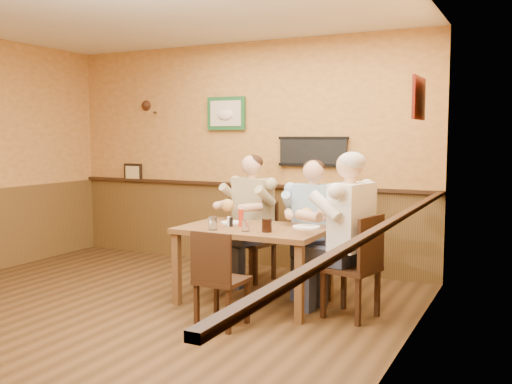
% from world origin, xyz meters
% --- Properties ---
extents(room, '(5.02, 5.03, 2.81)m').
position_xyz_m(room, '(0.14, 0.17, 1.69)').
color(room, '#372310').
rests_on(room, ground).
extents(dining_table, '(1.40, 0.90, 0.75)m').
position_xyz_m(dining_table, '(0.93, 0.99, 0.66)').
color(dining_table, brown).
rests_on(dining_table, ground).
extents(chair_back_left, '(0.49, 0.49, 0.90)m').
position_xyz_m(chair_back_left, '(0.53, 1.78, 0.45)').
color(chair_back_left, '#341E10').
rests_on(chair_back_left, ground).
extents(chair_back_right, '(0.47, 0.47, 0.87)m').
position_xyz_m(chair_back_right, '(1.31, 1.64, 0.44)').
color(chair_back_right, '#341E10').
rests_on(chair_back_right, ground).
extents(chair_right_end, '(0.52, 0.52, 0.94)m').
position_xyz_m(chair_right_end, '(1.92, 0.96, 0.47)').
color(chair_right_end, '#341E10').
rests_on(chair_right_end, ground).
extents(chair_near_side, '(0.40, 0.40, 0.84)m').
position_xyz_m(chair_near_side, '(1.00, 0.25, 0.42)').
color(chair_near_side, '#341E10').
rests_on(chair_near_side, ground).
extents(diner_tan_shirt, '(0.70, 0.70, 1.28)m').
position_xyz_m(diner_tan_shirt, '(0.53, 1.78, 0.64)').
color(diner_tan_shirt, tan).
rests_on(diner_tan_shirt, ground).
extents(diner_blue_polo, '(0.67, 0.67, 1.25)m').
position_xyz_m(diner_blue_polo, '(1.31, 1.64, 0.62)').
color(diner_blue_polo, '#90B4D8').
rests_on(diner_blue_polo, ground).
extents(diner_white_elder, '(0.74, 0.74, 1.34)m').
position_xyz_m(diner_white_elder, '(1.92, 0.96, 0.67)').
color(diner_white_elder, white).
rests_on(diner_white_elder, ground).
extents(water_glass_left, '(0.09, 0.09, 0.13)m').
position_xyz_m(water_glass_left, '(0.66, 0.67, 0.81)').
color(water_glass_left, silver).
rests_on(water_glass_left, dining_table).
extents(water_glass_mid, '(0.08, 0.08, 0.11)m').
position_xyz_m(water_glass_mid, '(0.97, 0.73, 0.80)').
color(water_glass_mid, white).
rests_on(water_glass_mid, dining_table).
extents(cola_tumbler, '(0.12, 0.12, 0.12)m').
position_xyz_m(cola_tumbler, '(1.17, 0.78, 0.81)').
color(cola_tumbler, black).
rests_on(cola_tumbler, dining_table).
extents(hot_sauce_bottle, '(0.05, 0.05, 0.19)m').
position_xyz_m(hot_sauce_bottle, '(0.80, 0.96, 0.85)').
color(hot_sauce_bottle, red).
rests_on(hot_sauce_bottle, dining_table).
extents(salt_shaker, '(0.04, 0.04, 0.09)m').
position_xyz_m(salt_shaker, '(0.67, 0.96, 0.79)').
color(salt_shaker, white).
rests_on(salt_shaker, dining_table).
extents(pepper_shaker, '(0.04, 0.04, 0.09)m').
position_xyz_m(pepper_shaker, '(0.72, 0.92, 0.80)').
color(pepper_shaker, black).
rests_on(pepper_shaker, dining_table).
extents(plate_far_left, '(0.28, 0.28, 0.02)m').
position_xyz_m(plate_far_left, '(0.63, 1.11, 0.76)').
color(plate_far_left, white).
rests_on(plate_far_left, dining_table).
extents(plate_far_right, '(0.35, 0.35, 0.02)m').
position_xyz_m(plate_far_right, '(1.41, 1.17, 0.76)').
color(plate_far_right, white).
rests_on(plate_far_right, dining_table).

